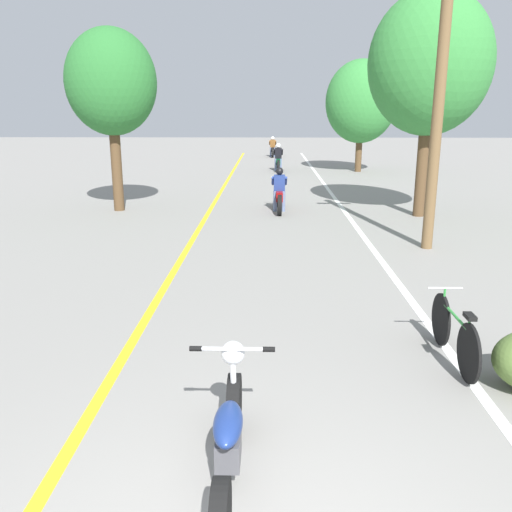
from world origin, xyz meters
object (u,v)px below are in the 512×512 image
object	(u,v)px
motorcycle_foreground	(229,437)
motorcycle_rider_mid	(278,161)
roadside_tree_right_far	(361,102)
bicycle_parked	(454,333)
motorcycle_rider_lead	(279,195)
roadside_tree_left	(111,83)
roadside_tree_right_near	(430,64)
utility_pole	(439,97)
motorcycle_rider_far	(273,149)

from	to	relation	value
motorcycle_foreground	motorcycle_rider_mid	bearing A→B (deg)	88.09
roadside_tree_right_far	bicycle_parked	xyz separation A→B (m)	(-2.23, -21.53, -3.03)
motorcycle_rider_lead	motorcycle_rider_mid	size ratio (longest dim) A/B	1.01
roadside_tree_left	motorcycle_rider_lead	xyz separation A→B (m)	(4.98, -0.02, -3.27)
motorcycle_rider_mid	roadside_tree_right_near	bearing A→B (deg)	-71.95
roadside_tree_right_near	motorcycle_rider_mid	distance (m)	13.24
motorcycle_rider_lead	motorcycle_rider_mid	world-z (taller)	motorcycle_rider_mid
roadside_tree_right_near	roadside_tree_right_far	xyz separation A→B (m)	(0.10, 11.91, -0.83)
roadside_tree_right_near	motorcycle_foreground	world-z (taller)	roadside_tree_right_near
utility_pole	roadside_tree_right_near	xyz separation A→B (m)	(0.84, 3.87, 0.96)
motorcycle_rider_lead	bicycle_parked	world-z (taller)	motorcycle_rider_lead
roadside_tree_right_near	motorcycle_foreground	distance (m)	13.39
roadside_tree_left	motorcycle_rider_mid	distance (m)	12.89
utility_pole	bicycle_parked	distance (m)	6.57
motorcycle_rider_mid	bicycle_parked	distance (m)	21.78
roadside_tree_right_far	motorcycle_rider_mid	world-z (taller)	roadside_tree_right_far
motorcycle_foreground	motorcycle_rider_mid	xyz separation A→B (m)	(0.80, 24.01, 0.11)
roadside_tree_right_near	motorcycle_rider_far	bearing A→B (deg)	101.33
roadside_tree_right_far	roadside_tree_left	world-z (taller)	roadside_tree_right_far
roadside_tree_left	motorcycle_rider_far	xyz separation A→B (m)	(4.90, 20.07, -3.27)
roadside_tree_right_far	bicycle_parked	distance (m)	21.86
utility_pole	motorcycle_rider_mid	world-z (taller)	utility_pole
utility_pole	motorcycle_foreground	world-z (taller)	utility_pole
roadside_tree_right_near	motorcycle_rider_mid	world-z (taller)	roadside_tree_right_near
motorcycle_foreground	motorcycle_rider_mid	distance (m)	24.02
utility_pole	motorcycle_rider_far	size ratio (longest dim) A/B	3.03
roadside_tree_left	motorcycle_rider_far	size ratio (longest dim) A/B	2.54
utility_pole	motorcycle_rider_lead	size ratio (longest dim) A/B	3.06
motorcycle_rider_far	motorcycle_rider_lead	bearing A→B (deg)	-89.79
motorcycle_rider_mid	bicycle_parked	size ratio (longest dim) A/B	1.19
roadside_tree_right_far	motorcycle_foreground	bearing A→B (deg)	-101.48
roadside_tree_left	motorcycle_foreground	xyz separation A→B (m)	(4.33, -12.64, -3.37)
roadside_tree_right_far	motorcycle_rider_lead	xyz separation A→B (m)	(-4.19, -11.21, -2.90)
roadside_tree_right_far	motorcycle_foreground	size ratio (longest dim) A/B	2.55
utility_pole	motorcycle_rider_mid	bearing A→B (deg)	101.01
motorcycle_rider_lead	motorcycle_rider_far	size ratio (longest dim) A/B	0.99
roadside_tree_right_far	motorcycle_foreground	world-z (taller)	roadside_tree_right_far
motorcycle_rider_mid	motorcycle_rider_far	xyz separation A→B (m)	(-0.23, 8.71, -0.02)
roadside_tree_right_near	motorcycle_rider_far	size ratio (longest dim) A/B	2.95
utility_pole	bicycle_parked	xyz separation A→B (m)	(-1.30, -5.75, -2.90)
motorcycle_foreground	motorcycle_rider_far	distance (m)	32.72
roadside_tree_right_near	motorcycle_foreground	size ratio (longest dim) A/B	2.92
roadside_tree_left	motorcycle_foreground	size ratio (longest dim) A/B	2.52
roadside_tree_left	motorcycle_rider_mid	xyz separation A→B (m)	(5.13, 11.36, -3.25)
utility_pole	roadside_tree_left	bearing A→B (deg)	150.88
roadside_tree_right_near	motorcycle_rider_mid	xyz separation A→B (m)	(-3.94, 12.08, -3.72)
motorcycle_rider_mid	bicycle_parked	xyz separation A→B (m)	(1.81, -21.71, -0.15)
roadside_tree_right_near	roadside_tree_left	world-z (taller)	roadside_tree_right_near
utility_pole	bicycle_parked	bearing A→B (deg)	-102.70
roadside_tree_right_far	motorcycle_foreground	distance (m)	24.50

